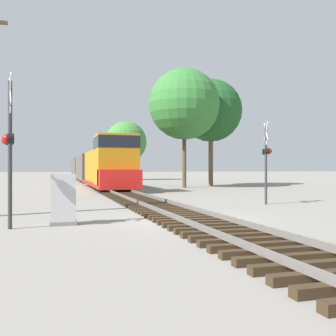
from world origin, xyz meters
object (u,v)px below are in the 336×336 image
freight_train (91,168)px  tree_deep_background (126,142)px  crossing_signal_near (9,143)px  relay_cabinet (63,200)px  tree_far_right (184,104)px  tree_mid_background (211,111)px  crossing_signal_far (266,156)px

freight_train → tree_deep_background: bearing=59.3°
crossing_signal_near → tree_deep_background: 49.47m
freight_train → relay_cabinet: bearing=-96.4°
tree_far_right → tree_deep_background: 25.84m
crossing_signal_near → relay_cabinet: crossing_signal_near is taller
tree_far_right → tree_mid_background: size_ratio=1.00×
crossing_signal_far → tree_far_right: bearing=14.3°
tree_mid_background → crossing_signal_far: bearing=-105.1°
freight_train → tree_far_right: tree_far_right is taller
crossing_signal_far → tree_far_right: size_ratio=0.37×
crossing_signal_near → crossing_signal_far: 12.30m
tree_far_right → tree_deep_background: (-0.87, 25.76, -1.81)m
crossing_signal_near → crossing_signal_far: size_ratio=1.11×
freight_train → relay_cabinet: freight_train is taller
crossing_signal_near → freight_train: bearing=163.3°
freight_train → crossing_signal_near: bearing=-98.6°
tree_mid_background → tree_far_right: bearing=-139.7°
freight_train → tree_mid_background: tree_mid_background is taller
relay_cabinet → freight_train: bearing=83.6°
relay_cabinet → tree_far_right: size_ratio=0.14×
crossing_signal_far → tree_mid_background: 22.03m
relay_cabinet → crossing_signal_near: bearing=-162.5°
tree_far_right → tree_deep_background: tree_far_right is taller
crossing_signal_far → tree_mid_background: size_ratio=0.37×
freight_train → tree_far_right: (7.16, -15.18, 5.87)m
crossing_signal_far → freight_train: bearing=29.2°
freight_train → crossing_signal_far: size_ratio=11.89×
crossing_signal_far → tree_mid_background: (5.57, 20.64, 5.36)m
tree_mid_background → tree_deep_background: tree_mid_background is taller
freight_train → tree_deep_background: tree_deep_background is taller
freight_train → tree_deep_background: size_ratio=5.28×
crossing_signal_near → tree_far_right: 26.09m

